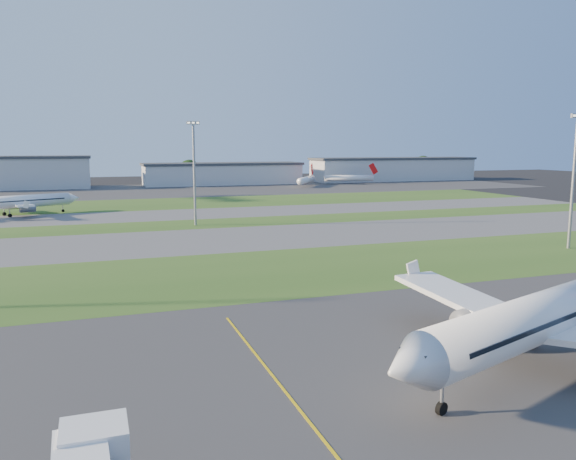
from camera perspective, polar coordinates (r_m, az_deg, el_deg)
name	(u,v)px	position (r m, az deg, el deg)	size (l,w,h in m)	color
grass_strip_a	(161,280)	(86.32, -12.79, -4.93)	(300.00, 34.00, 0.01)	#2B4E1A
taxiway_a	(142,244)	(118.55, -14.60, -1.35)	(300.00, 32.00, 0.01)	#515154
grass_strip_b	(133,227)	(143.20, -15.43, 0.29)	(300.00, 18.00, 0.01)	#2B4E1A
taxiway_b	(128,217)	(164.98, -15.95, 1.32)	(300.00, 26.00, 0.01)	#515154
grass_strip_c	(122,205)	(197.74, -16.52, 2.44)	(300.00, 40.00, 0.01)	#2B4E1A
apron_far	(115,192)	(257.46, -17.18, 3.75)	(400.00, 80.00, 0.01)	#333335
yellow_line	(330,450)	(39.76, 4.30, -21.35)	(0.25, 60.00, 0.02)	gold
airliner_parked	(547,316)	(56.04, 24.81, -7.95)	(40.81, 34.49, 13.26)	white
airliner_taxiing	(17,202)	(177.95, -25.79, 2.57)	(33.38, 28.41, 11.12)	white
mini_jet_near	(306,180)	(277.39, 1.88, 5.12)	(17.58, 24.58, 9.48)	white
mini_jet_far	(349,178)	(295.24, 6.24, 5.29)	(28.26, 8.91, 9.48)	white
light_mast_centre	(194,166)	(141.67, -9.52, 6.41)	(3.20, 0.70, 25.80)	gray
light_mast_east	(574,172)	(120.66, 27.04, 5.25)	(3.20, 0.70, 25.80)	gray
hangar_west	(9,173)	(289.06, -26.46, 5.24)	(71.40, 23.00, 15.20)	#ACAFB4
hangar_east	(223,173)	(293.93, -6.64, 5.72)	(81.60, 23.00, 11.20)	#ACAFB4
hangar_far_east	(393,169)	(330.38, 10.64, 6.11)	(96.90, 23.00, 13.20)	#ACAFB4
tree_mid_west	(69,174)	(298.08, -21.39, 5.27)	(9.90, 9.90, 10.80)	black
tree_mid_east	(189,171)	(304.77, -9.99, 5.97)	(11.55, 11.55, 12.60)	black
tree_east	(321,170)	(323.53, 3.37, 6.11)	(10.45, 10.45, 11.40)	black
tree_far_east	(423,166)	(359.57, 13.55, 6.34)	(12.65, 12.65, 13.80)	black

